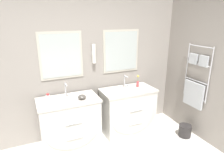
{
  "coord_description": "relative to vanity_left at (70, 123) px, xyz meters",
  "views": [
    {
      "loc": [
        -0.72,
        -1.32,
        2.08
      ],
      "look_at": [
        0.48,
        1.36,
        1.09
      ],
      "focal_mm": 32.0,
      "sensor_mm": 36.0,
      "label": 1
    }
  ],
  "objects": [
    {
      "name": "waste_bin",
      "position": [
        1.95,
        -0.58,
        -0.32
      ],
      "size": [
        0.23,
        0.23,
        0.22
      ],
      "color": "#282626",
      "rests_on": "ground_plane"
    },
    {
      "name": "toiletry_bottle",
      "position": [
        -0.31,
        -0.05,
        0.49
      ],
      "size": [
        0.06,
        0.06,
        0.17
      ],
      "color": "silver",
      "rests_on": "vanity_left"
    },
    {
      "name": "wall_right",
      "position": [
        2.2,
        -0.73,
        0.86
      ],
      "size": [
        0.13,
        3.91,
        2.6
      ],
      "color": "gray",
      "rests_on": "ground_plane"
    },
    {
      "name": "faucet_right",
      "position": [
        1.08,
        0.16,
        0.52
      ],
      "size": [
        0.17,
        0.14,
        0.23
      ],
      "color": "silver",
      "rests_on": "vanity_right"
    },
    {
      "name": "flower_vase",
      "position": [
        1.31,
        0.08,
        0.5
      ],
      "size": [
        0.05,
        0.05,
        0.23
      ],
      "color": "#CC4C51",
      "rests_on": "vanity_right"
    },
    {
      "name": "faucet_left",
      "position": [
        -0.0,
        0.16,
        0.52
      ],
      "size": [
        0.17,
        0.14,
        0.23
      ],
      "color": "silver",
      "rests_on": "vanity_left"
    },
    {
      "name": "amenity_bowl",
      "position": [
        0.2,
        -0.07,
        0.45
      ],
      "size": [
        0.13,
        0.13,
        0.08
      ],
      "color": "#4C4742",
      "rests_on": "vanity_left"
    },
    {
      "name": "wall_back",
      "position": [
        0.17,
        0.36,
        0.87
      ],
      "size": [
        5.62,
        0.14,
        2.6
      ],
      "color": "gray",
      "rests_on": "ground_plane"
    },
    {
      "name": "vanity_right",
      "position": [
        1.08,
        0.0,
        0.0
      ],
      "size": [
        0.97,
        0.59,
        0.84
      ],
      "color": "silver",
      "rests_on": "ground_plane"
    },
    {
      "name": "vanity_left",
      "position": [
        0.0,
        0.0,
        0.0
      ],
      "size": [
        0.97,
        0.59,
        0.84
      ],
      "color": "silver",
      "rests_on": "ground_plane"
    }
  ]
}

